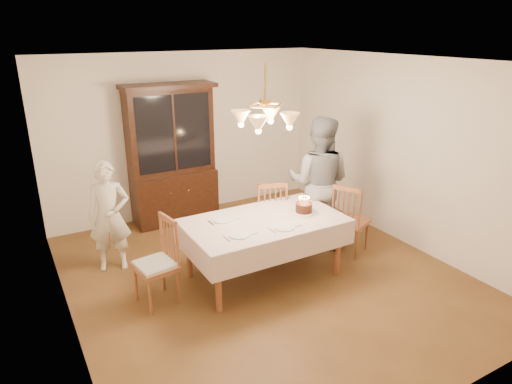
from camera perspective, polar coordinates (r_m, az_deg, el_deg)
ground at (r=5.84m, az=0.99°, el=-10.33°), size 5.00×5.00×0.00m
room_shell at (r=5.22m, az=1.09°, el=4.84°), size 5.00×5.00×5.00m
dining_table at (r=5.52m, az=1.03°, el=-4.20°), size 1.90×1.10×0.76m
china_hutch at (r=7.21m, az=-10.46°, el=4.32°), size 1.38×0.54×2.16m
chair_far_side at (r=6.36m, az=1.69°, el=-3.20°), size 0.55×0.54×1.00m
chair_left_end at (r=5.22m, az=-12.38°, el=-9.05°), size 0.48×0.50×1.00m
chair_right_end at (r=6.34m, az=11.70°, el=-3.70°), size 0.56×0.57×1.00m
elderly_woman at (r=5.99m, az=-17.87°, el=-2.92°), size 0.60×0.48×1.43m
adult_in_grey at (r=6.37m, az=7.83°, el=1.21°), size 1.12×1.13×1.84m
birthday_cake at (r=5.70m, az=5.99°, el=-2.04°), size 0.30×0.30×0.21m
place_setting_near_left at (r=5.09m, az=-1.96°, el=-5.38°), size 0.38×0.23×0.02m
place_setting_near_right at (r=5.29m, az=3.67°, el=-4.40°), size 0.38×0.24×0.02m
place_setting_far_left at (r=5.49m, az=-3.98°, el=-3.48°), size 0.38×0.23×0.02m
chandelier at (r=5.13m, az=1.12°, el=9.11°), size 0.62×0.62×0.73m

